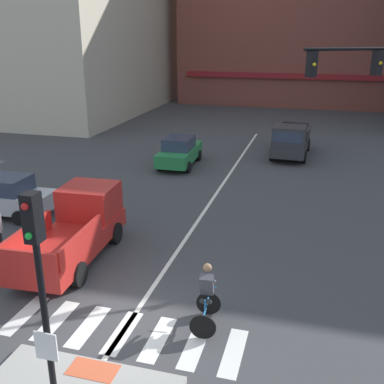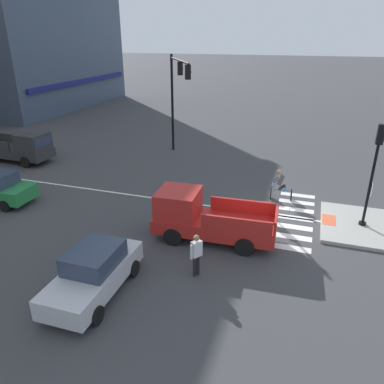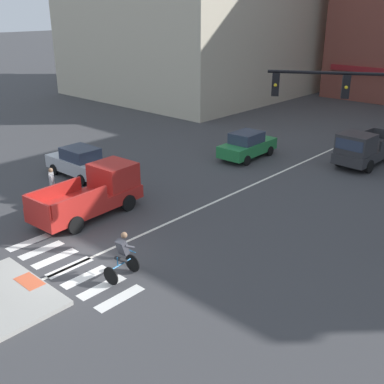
% 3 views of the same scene
% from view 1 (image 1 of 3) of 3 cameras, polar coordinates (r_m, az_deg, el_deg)
% --- Properties ---
extents(ground_plane, '(300.00, 300.00, 0.00)m').
position_cam_1_polar(ground_plane, '(12.43, -7.89, -15.90)').
color(ground_plane, '#3D3D3F').
extents(tactile_pad_front, '(1.10, 0.60, 0.01)m').
position_cam_1_polar(tactile_pad_front, '(10.95, -12.23, -20.82)').
color(tactile_pad_front, '#DB5B38').
rests_on(tactile_pad_front, traffic_island).
extents(signal_pole, '(0.44, 0.38, 4.60)m').
position_cam_1_polar(signal_pole, '(8.36, -18.18, -12.03)').
color(signal_pole, black).
rests_on(signal_pole, traffic_island).
extents(crosswalk_stripe_a, '(0.44, 1.80, 0.01)m').
position_cam_1_polar(crosswalk_stripe_a, '(13.39, -20.17, -14.17)').
color(crosswalk_stripe_a, silver).
rests_on(crosswalk_stripe_a, ground).
extents(crosswalk_stripe_b, '(0.44, 1.80, 0.01)m').
position_cam_1_polar(crosswalk_stripe_b, '(12.92, -16.62, -15.08)').
color(crosswalk_stripe_b, silver).
rests_on(crosswalk_stripe_b, ground).
extents(crosswalk_stripe_c, '(0.44, 1.80, 0.01)m').
position_cam_1_polar(crosswalk_stripe_c, '(12.50, -12.78, -16.00)').
color(crosswalk_stripe_c, silver).
rests_on(crosswalk_stripe_c, ground).
extents(crosswalk_stripe_d, '(0.44, 1.80, 0.01)m').
position_cam_1_polar(crosswalk_stripe_d, '(12.13, -8.66, -16.91)').
color(crosswalk_stripe_d, silver).
rests_on(crosswalk_stripe_d, ground).
extents(crosswalk_stripe_e, '(0.44, 1.80, 0.01)m').
position_cam_1_polar(crosswalk_stripe_e, '(11.84, -4.27, -17.77)').
color(crosswalk_stripe_e, silver).
rests_on(crosswalk_stripe_e, ground).
extents(crosswalk_stripe_f, '(0.44, 1.80, 0.01)m').
position_cam_1_polar(crosswalk_stripe_f, '(11.61, 0.37, -18.57)').
color(crosswalk_stripe_f, silver).
rests_on(crosswalk_stripe_f, ground).
extents(crosswalk_stripe_g, '(0.44, 1.80, 0.01)m').
position_cam_1_polar(crosswalk_stripe_g, '(11.45, 5.20, -19.27)').
color(crosswalk_stripe_g, silver).
rests_on(crosswalk_stripe_g, ground).
extents(lane_centre_line, '(0.14, 28.00, 0.01)m').
position_cam_1_polar(lane_centre_line, '(20.96, 2.81, -0.54)').
color(lane_centre_line, silver).
rests_on(lane_centre_line, ground).
extents(building_corner_left, '(20.97, 22.34, 15.03)m').
position_cam_1_polar(building_corner_left, '(47.09, -18.60, 18.94)').
color(building_corner_left, beige).
rests_on(building_corner_left, ground).
extents(building_corner_right, '(22.24, 15.94, 19.20)m').
position_cam_1_polar(building_corner_right, '(53.60, 12.72, 21.62)').
color(building_corner_right, brown).
rests_on(building_corner_right, ground).
extents(car_silver_cross_left, '(4.12, 1.89, 1.64)m').
position_cam_1_polar(car_silver_cross_left, '(20.15, -22.40, -0.44)').
color(car_silver_cross_left, silver).
rests_on(car_silver_cross_left, ground).
extents(car_green_westbound_distant, '(1.93, 4.15, 1.64)m').
position_cam_1_polar(car_green_westbound_distant, '(25.62, -1.58, 5.08)').
color(car_green_westbound_distant, '#237A3D').
rests_on(car_green_westbound_distant, ground).
extents(pickup_truck_red_westbound_near, '(2.27, 5.20, 2.08)m').
position_cam_1_polar(pickup_truck_red_westbound_near, '(15.72, -14.17, -4.33)').
color(pickup_truck_red_westbound_near, red).
rests_on(pickup_truck_red_westbound_near, ground).
extents(pickup_truck_charcoal_eastbound_distant, '(2.18, 5.16, 2.08)m').
position_cam_1_polar(pickup_truck_charcoal_eastbound_distant, '(27.92, 12.18, 6.21)').
color(pickup_truck_charcoal_eastbound_distant, '#2D2D30').
rests_on(pickup_truck_charcoal_eastbound_distant, ground).
extents(cyclist, '(0.76, 1.15, 1.68)m').
position_cam_1_polar(cyclist, '(11.82, 1.81, -12.68)').
color(cyclist, black).
rests_on(cyclist, ground).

